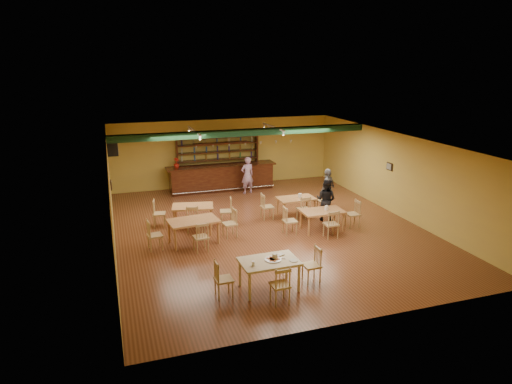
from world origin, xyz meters
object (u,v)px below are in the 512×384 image
object	(u,v)px
dining_table_c	(194,231)
patron_bar	(247,175)
dining_table_a	(193,215)
dining_table_d	(322,220)
patron_right_a	(326,200)
bar_counter	(222,178)
dining_table_b	(296,207)
near_table	(269,275)

from	to	relation	value
dining_table_c	patron_bar	distance (m)	5.80
dining_table_a	dining_table_d	distance (m)	4.42
patron_right_a	bar_counter	bearing A→B (deg)	-13.46
dining_table_a	patron_right_a	distance (m)	4.70
patron_bar	dining_table_c	bearing A→B (deg)	45.70
patron_bar	dining_table_b	bearing A→B (deg)	93.59
dining_table_c	dining_table_a	bearing A→B (deg)	73.42
dining_table_a	patron_right_a	bearing A→B (deg)	-0.70
dining_table_b	patron_bar	bearing A→B (deg)	103.17
dining_table_c	patron_bar	world-z (taller)	patron_bar
bar_counter	patron_bar	xyz separation A→B (m)	(0.93, -0.83, 0.23)
dining_table_d	near_table	world-z (taller)	near_table
dining_table_a	near_table	size ratio (longest dim) A/B	0.97
dining_table_b	near_table	distance (m)	5.72
dining_table_c	patron_bar	size ratio (longest dim) A/B	0.95
near_table	dining_table_c	bearing A→B (deg)	107.83
bar_counter	dining_table_b	world-z (taller)	bar_counter
dining_table_b	near_table	size ratio (longest dim) A/B	0.94
dining_table_c	patron_right_a	size ratio (longest dim) A/B	1.01
dining_table_c	patron_bar	xyz separation A→B (m)	(3.22, 4.80, 0.42)
dining_table_b	dining_table_c	distance (m)	4.31
bar_counter	near_table	world-z (taller)	bar_counter
dining_table_a	near_table	world-z (taller)	near_table
dining_table_a	dining_table_c	xyz separation A→B (m)	(-0.28, -1.62, 0.03)
dining_table_a	patron_bar	bearing A→B (deg)	58.63
near_table	patron_right_a	xyz separation A→B (m)	(3.63, 4.17, 0.37)
dining_table_a	patron_right_a	xyz separation A→B (m)	(4.58, -0.99, 0.41)
dining_table_a	bar_counter	bearing A→B (deg)	74.72
dining_table_a	dining_table_b	size ratio (longest dim) A/B	1.03
dining_table_a	patron_bar	xyz separation A→B (m)	(2.94, 3.17, 0.45)
dining_table_d	patron_right_a	size ratio (longest dim) A/B	0.93
near_table	patron_bar	world-z (taller)	patron_bar
dining_table_d	patron_bar	world-z (taller)	patron_bar
patron_right_a	dining_table_a	bearing A→B (deg)	37.17
near_table	patron_right_a	bearing A→B (deg)	47.56
bar_counter	dining_table_b	distance (m)	4.55
bar_counter	patron_bar	bearing A→B (deg)	-41.66
dining_table_b	patron_right_a	xyz separation A→B (m)	(0.80, -0.80, 0.42)
dining_table_d	dining_table_a	bearing A→B (deg)	155.93
dining_table_b	patron_bar	distance (m)	3.49
bar_counter	near_table	size ratio (longest dim) A/B	3.33
dining_table_a	patron_right_a	world-z (taller)	patron_right_a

